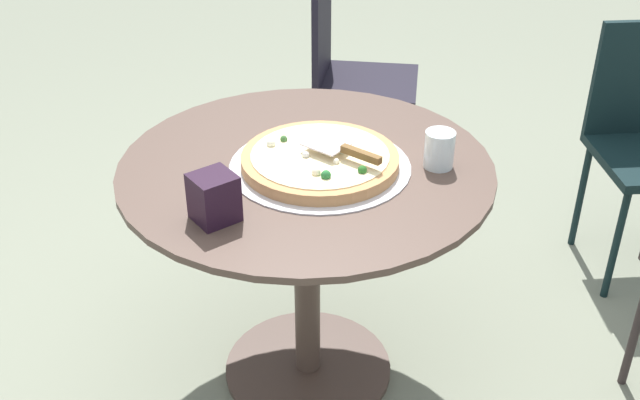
% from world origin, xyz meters
% --- Properties ---
extents(ground_plane, '(10.00, 10.00, 0.00)m').
position_xyz_m(ground_plane, '(0.00, 0.00, 0.00)').
color(ground_plane, gray).
extents(patio_table, '(0.94, 0.94, 0.69)m').
position_xyz_m(patio_table, '(0.00, 0.00, 0.51)').
color(patio_table, '#4F3C33').
rests_on(patio_table, ground).
extents(pizza_on_tray, '(0.45, 0.45, 0.05)m').
position_xyz_m(pizza_on_tray, '(0.03, 0.02, 0.71)').
color(pizza_on_tray, silver).
rests_on(pizza_on_tray, patio_table).
extents(pizza_server, '(0.21, 0.11, 0.02)m').
position_xyz_m(pizza_server, '(0.08, 0.06, 0.75)').
color(pizza_server, silver).
rests_on(pizza_server, pizza_on_tray).
extents(drinking_cup, '(0.07, 0.07, 0.09)m').
position_xyz_m(drinking_cup, '(0.19, 0.27, 0.74)').
color(drinking_cup, silver).
rests_on(drinking_cup, patio_table).
extents(napkin_dispenser, '(0.09, 0.10, 0.11)m').
position_xyz_m(napkin_dispenser, '(0.10, -0.30, 0.75)').
color(napkin_dispenser, black).
rests_on(napkin_dispenser, patio_table).
extents(patio_chair_far, '(0.54, 0.54, 0.83)m').
position_xyz_m(patio_chair_far, '(-0.85, 0.74, 0.49)').
color(patio_chair_far, black).
rests_on(patio_chair_far, ground).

